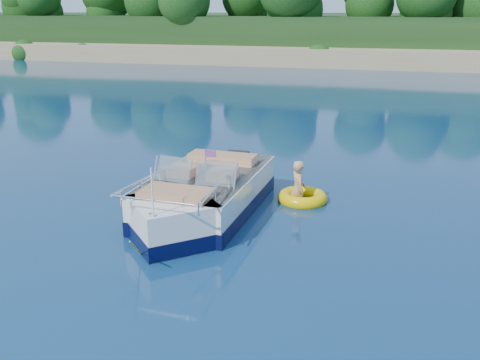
% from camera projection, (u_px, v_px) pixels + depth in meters
% --- Properties ---
extents(ground, '(160.00, 160.00, 0.00)m').
position_uv_depth(ground, '(131.00, 220.00, 12.34)').
color(ground, '#0A1F47').
rests_on(ground, ground).
extents(shoreline, '(170.00, 59.00, 6.00)m').
position_uv_depth(shoreline, '(351.00, 38.00, 70.53)').
color(shoreline, '#917754').
rests_on(shoreline, ground).
extents(motorboat, '(2.41, 6.28, 2.09)m').
position_uv_depth(motorboat, '(201.00, 200.00, 12.46)').
color(motorboat, white).
rests_on(motorboat, ground).
extents(tow_tube, '(1.45, 1.45, 0.33)m').
position_uv_depth(tow_tube, '(303.00, 198.00, 13.54)').
color(tow_tube, '#EFBF02').
rests_on(tow_tube, ground).
extents(boy, '(0.73, 0.91, 1.64)m').
position_uv_depth(boy, '(297.00, 201.00, 13.55)').
color(boy, tan).
rests_on(boy, ground).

